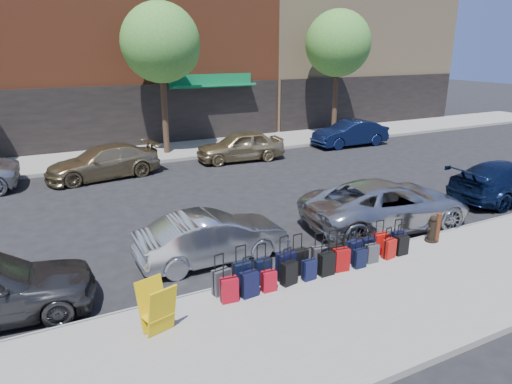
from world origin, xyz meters
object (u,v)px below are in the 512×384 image
tree_center (164,45)px  car_far_2 (240,146)px  car_near_1 (212,237)px  car_far_1 (103,162)px  car_near_2 (387,204)px  car_far_3 (350,133)px  suitcase_front_5 (320,258)px  tree_right (340,45)px  bollard (438,227)px  fire_hydrant (432,229)px  car_near_3 (509,181)px  display_rack (157,308)px

tree_center → car_far_2: tree_center is taller
car_near_1 → car_far_1: car_far_1 is taller
car_near_2 → car_far_3: size_ratio=1.22×
suitcase_front_5 → car_far_1: bearing=114.4°
tree_right → car_near_1: tree_right is taller
bollard → car_near_2: bearing=97.1°
bollard → car_far_2: (-0.54, 11.65, 0.14)m
suitcase_front_5 → car_far_1: size_ratio=0.20×
fire_hydrant → car_near_3: (5.65, 1.67, 0.20)m
car_near_3 → car_far_2: size_ratio=1.14×
car_near_2 → car_near_3: bearing=-85.3°
tree_center → car_near_3: size_ratio=1.49×
tree_right → car_near_1: 18.64m
tree_center → tree_right: (10.50, 0.00, 0.00)m
car_near_3 → car_far_3: car_far_3 is taller
tree_right → car_near_2: size_ratio=1.37×
tree_center → car_near_2: 13.81m
bollard → car_far_1: car_far_1 is taller
car_near_3 → fire_hydrant: bearing=107.8°
suitcase_front_5 → car_near_3: size_ratio=0.19×
display_rack → car_far_2: (7.51, 12.22, 0.08)m
car_near_3 → car_far_1: 15.92m
suitcase_front_5 → car_near_1: 2.80m
car_near_2 → car_far_2: 9.86m
display_rack → car_near_1: bearing=35.0°
tree_center → bollard: tree_center is taller
car_far_1 → car_far_3: bearing=84.0°
bollard → tree_right: bearing=63.4°
car_far_3 → car_near_3: bearing=-3.3°
car_far_2 → display_rack: bearing=-26.5°
car_near_2 → car_far_2: size_ratio=1.24×
suitcase_front_5 → car_far_2: 11.96m
car_far_2 → car_near_2: bearing=6.9°
suitcase_front_5 → fire_hydrant: 3.73m
car_far_3 → car_far_1: bearing=-86.6°
car_near_3 → car_far_3: (0.85, 10.21, 0.01)m
tree_center → fire_hydrant: (3.17, -14.33, -4.91)m
display_rack → car_near_1: size_ratio=0.26×
tree_center → car_near_2: (3.04, -12.63, -4.68)m
tree_right → suitcase_front_5: size_ratio=7.84×
fire_hydrant → bollard: bearing=-44.9°
car_near_1 → tree_right: bearing=-47.1°
car_near_1 → tree_center: bearing=-12.3°
suitcase_front_5 → car_near_3: (9.38, 1.61, 0.27)m
car_near_2 → car_far_1: 11.86m
tree_right → suitcase_front_5: bearing=-127.8°
suitcase_front_5 → car_far_3: car_far_3 is taller
fire_hydrant → car_near_2: (-0.13, 1.70, 0.23)m
tree_center → car_near_3: tree_center is taller
tree_right → suitcase_front_5: tree_right is taller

